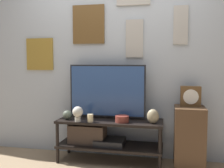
{
  "coord_description": "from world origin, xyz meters",
  "views": [
    {
      "loc": [
        0.69,
        -2.85,
        1.23
      ],
      "look_at": [
        0.03,
        0.26,
        0.97
      ],
      "focal_mm": 42.0,
      "sensor_mm": 36.0,
      "label": 1
    }
  ],
  "objects_px": {
    "vase_urn_stoneware": "(153,116)",
    "mantel_clock": "(190,96)",
    "decorative_bust": "(78,113)",
    "vase_round_glass": "(67,115)",
    "vase_wide_bowl": "(122,119)",
    "television": "(107,91)",
    "candle_jar": "(90,118)"
  },
  "relations": [
    {
      "from": "decorative_bust",
      "to": "vase_round_glass",
      "type": "bearing_deg",
      "value": 153.3
    },
    {
      "from": "decorative_bust",
      "to": "mantel_clock",
      "type": "distance_m",
      "value": 1.36
    },
    {
      "from": "vase_urn_stoneware",
      "to": "decorative_bust",
      "type": "bearing_deg",
      "value": -174.51
    },
    {
      "from": "candle_jar",
      "to": "decorative_bust",
      "type": "height_order",
      "value": "decorative_bust"
    },
    {
      "from": "vase_wide_bowl",
      "to": "mantel_clock",
      "type": "xyz_separation_m",
      "value": [
        0.79,
        0.17,
        0.27
      ]
    },
    {
      "from": "vase_round_glass",
      "to": "candle_jar",
      "type": "height_order",
      "value": "vase_round_glass"
    },
    {
      "from": "candle_jar",
      "to": "mantel_clock",
      "type": "distance_m",
      "value": 1.22
    },
    {
      "from": "vase_wide_bowl",
      "to": "candle_jar",
      "type": "height_order",
      "value": "candle_jar"
    },
    {
      "from": "candle_jar",
      "to": "mantel_clock",
      "type": "relative_size",
      "value": 0.4
    },
    {
      "from": "television",
      "to": "vase_wide_bowl",
      "type": "relative_size",
      "value": 5.94
    },
    {
      "from": "mantel_clock",
      "to": "vase_wide_bowl",
      "type": "bearing_deg",
      "value": -168.22
    },
    {
      "from": "vase_urn_stoneware",
      "to": "mantel_clock",
      "type": "xyz_separation_m",
      "value": [
        0.43,
        0.16,
        0.23
      ]
    },
    {
      "from": "television",
      "to": "vase_urn_stoneware",
      "type": "xyz_separation_m",
      "value": [
        0.59,
        -0.17,
        -0.26
      ]
    },
    {
      "from": "candle_jar",
      "to": "mantel_clock",
      "type": "xyz_separation_m",
      "value": [
        1.16,
        0.24,
        0.26
      ]
    },
    {
      "from": "vase_wide_bowl",
      "to": "decorative_bust",
      "type": "height_order",
      "value": "decorative_bust"
    },
    {
      "from": "television",
      "to": "vase_round_glass",
      "type": "xyz_separation_m",
      "value": [
        -0.47,
        -0.18,
        -0.29
      ]
    },
    {
      "from": "vase_urn_stoneware",
      "to": "mantel_clock",
      "type": "height_order",
      "value": "mantel_clock"
    },
    {
      "from": "vase_urn_stoneware",
      "to": "decorative_bust",
      "type": "xyz_separation_m",
      "value": [
        -0.89,
        -0.09,
        0.02
      ]
    },
    {
      "from": "candle_jar",
      "to": "television",
      "type": "bearing_deg",
      "value": 59.95
    },
    {
      "from": "decorative_bust",
      "to": "mantel_clock",
      "type": "xyz_separation_m",
      "value": [
        1.32,
        0.25,
        0.2
      ]
    },
    {
      "from": "vase_wide_bowl",
      "to": "mantel_clock",
      "type": "height_order",
      "value": "mantel_clock"
    },
    {
      "from": "television",
      "to": "vase_wide_bowl",
      "type": "xyz_separation_m",
      "value": [
        0.22,
        -0.18,
        -0.31
      ]
    },
    {
      "from": "television",
      "to": "vase_round_glass",
      "type": "distance_m",
      "value": 0.58
    },
    {
      "from": "vase_urn_stoneware",
      "to": "decorative_bust",
      "type": "distance_m",
      "value": 0.89
    },
    {
      "from": "vase_round_glass",
      "to": "decorative_bust",
      "type": "relative_size",
      "value": 0.63
    },
    {
      "from": "television",
      "to": "candle_jar",
      "type": "height_order",
      "value": "television"
    },
    {
      "from": "television",
      "to": "vase_wide_bowl",
      "type": "distance_m",
      "value": 0.42
    },
    {
      "from": "television",
      "to": "candle_jar",
      "type": "xyz_separation_m",
      "value": [
        -0.15,
        -0.25,
        -0.3
      ]
    },
    {
      "from": "television",
      "to": "vase_round_glass",
      "type": "height_order",
      "value": "television"
    },
    {
      "from": "vase_wide_bowl",
      "to": "decorative_bust",
      "type": "distance_m",
      "value": 0.54
    },
    {
      "from": "vase_wide_bowl",
      "to": "mantel_clock",
      "type": "distance_m",
      "value": 0.85
    },
    {
      "from": "vase_round_glass",
      "to": "vase_urn_stoneware",
      "type": "bearing_deg",
      "value": 0.11
    }
  ]
}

